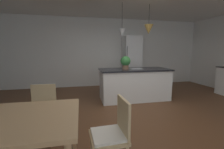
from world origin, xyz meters
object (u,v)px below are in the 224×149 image
object	(u,v)px
chair_kitchen_end	(112,133)
refrigerator	(132,62)
kitchen_island	(134,84)
potted_plant_on_island	(126,62)
chair_far_right	(42,111)

from	to	relation	value
chair_kitchen_end	refrigerator	size ratio (longest dim) A/B	0.44
kitchen_island	potted_plant_on_island	distance (m)	0.70
refrigerator	kitchen_island	bearing A→B (deg)	-106.33
chair_far_right	refrigerator	xyz separation A→B (m)	(2.61, 3.28, 0.52)
chair_kitchen_end	potted_plant_on_island	bearing A→B (deg)	69.89
chair_kitchen_end	potted_plant_on_island	xyz separation A→B (m)	(0.91, 2.50, 0.63)
kitchen_island	refrigerator	world-z (taller)	refrigerator
chair_far_right	potted_plant_on_island	distance (m)	2.56
chair_kitchen_end	kitchen_island	xyz separation A→B (m)	(1.19, 2.50, -0.01)
chair_kitchen_end	refrigerator	xyz separation A→B (m)	(1.67, 4.13, 0.52)
kitchen_island	potted_plant_on_island	bearing A→B (deg)	180.00
chair_far_right	refrigerator	world-z (taller)	refrigerator
chair_kitchen_end	chair_far_right	xyz separation A→B (m)	(-0.94, 0.85, 0.00)
chair_far_right	refrigerator	distance (m)	4.23
chair_kitchen_end	kitchen_island	distance (m)	2.77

